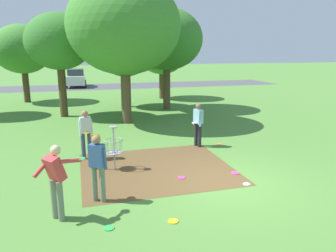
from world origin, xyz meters
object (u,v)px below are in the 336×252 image
Objects in this scene: disc_golf_basket at (112,146)px; frisbee_mid_grass at (109,228)px; frisbee_far_left at (235,173)px; tree_near_left at (59,42)px; player_waiting_right at (86,132)px; frisbee_scattered_b at (52,148)px; tree_far_left at (124,26)px; player_throwing at (98,164)px; frisbee_far_right at (247,184)px; frisbee_by_tee at (219,144)px; tree_mid_center at (167,39)px; tree_far_center at (125,56)px; tree_mid_right at (22,49)px; player_waiting_left at (56,178)px; frisbee_near_basket at (181,178)px; parked_car_leftmost at (76,78)px; tree_mid_left at (162,53)px; frisbee_scattered_a at (173,221)px; player_foreground_watching at (198,122)px.

frisbee_mid_grass is at bearing -97.76° from disc_golf_basket.
frisbee_far_left is 0.04× the size of tree_near_left.
disc_golf_basket is at bearing 158.34° from frisbee_far_left.
player_waiting_right reaches higher than frisbee_scattered_b.
tree_far_left is at bearing 77.46° from disc_golf_basket.
player_throwing reaches higher than frisbee_far_right.
frisbee_far_left is (3.57, -1.42, -0.74)m from disc_golf_basket.
frisbee_scattered_b is 7.02m from tree_far_left.
tree_mid_center reaches higher than frisbee_by_tee.
disc_golf_basket is 12.04m from tree_far_center.
tree_near_left reaches higher than tree_mid_right.
tree_mid_center is at bearing 47.27° from frisbee_scattered_b.
frisbee_mid_grass is 0.05× the size of tree_far_center.
frisbee_mid_grass is at bearing -86.82° from player_waiting_right.
tree_near_left is at bearing -173.29° from tree_mid_center.
frisbee_near_basket is at bearing 23.95° from player_waiting_left.
frisbee_near_basket is 1.02× the size of frisbee_by_tee.
tree_far_center is (2.78, 13.71, 2.40)m from player_throwing.
tree_far_center reaches higher than player_waiting_right.
player_waiting_right is 0.36× the size of tree_far_center.
parked_car_leftmost reaches higher than frisbee_scattered_b.
player_throwing reaches higher than frisbee_near_basket.
parked_car_leftmost reaches higher than frisbee_far_right.
player_waiting_right is at bearing -121.50° from tree_mid_center.
player_throwing reaches higher than frisbee_mid_grass.
disc_golf_basket is at bearing -114.68° from tree_mid_center.
frisbee_by_tee is at bearing 37.14° from player_throwing.
tree_mid_left is at bearing 78.91° from tree_mid_center.
frisbee_near_basket is 0.05× the size of tree_far_center.
frisbee_far_right is at bearing -65.81° from tree_mid_right.
tree_far_left reaches higher than frisbee_mid_grass.
player_throwing is 7.29× the size of frisbee_scattered_a.
frisbee_scattered_a is at bearing -104.08° from tree_mid_left.
tree_mid_right is at bearing 123.75° from tree_far_left.
player_foreground_watching is 0.30× the size of tree_near_left.
player_foreground_watching is at bearing -82.56° from tree_far_center.
parked_car_leftmost is (-2.42, 18.61, -3.92)m from tree_far_left.
frisbee_mid_grass is 11.37m from tree_far_left.
tree_far_left is (-3.12, -3.39, 0.49)m from tree_mid_center.
player_waiting_left is 8.30× the size of frisbee_far_right.
tree_mid_right is 1.30× the size of parked_car_leftmost.
player_foreground_watching is 6.67m from player_waiting_left.
tree_mid_right is at bearing 106.14° from disc_golf_basket.
frisbee_scattered_a is at bearing -94.83° from tree_far_center.
player_waiting_left is 4.15m from player_waiting_right.
tree_far_center is (-2.38, 1.57, -0.98)m from tree_mid_center.
player_waiting_right is 10.75m from tree_mid_center.
player_waiting_right is 5.26m from frisbee_by_tee.
tree_near_left is (-5.22, 11.50, 4.13)m from frisbee_far_right.
frisbee_scattered_b is at bearing 169.12° from frisbee_by_tee.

